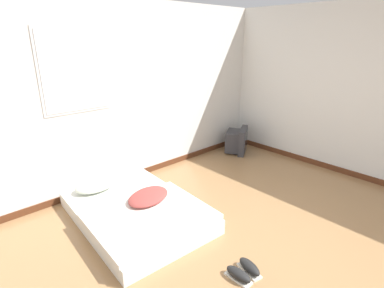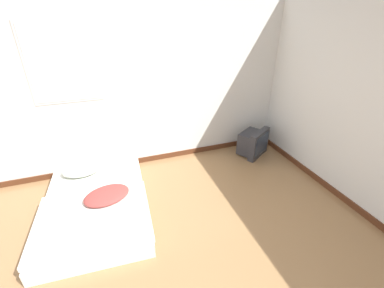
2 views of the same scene
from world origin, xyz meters
name	(u,v)px [view 2 (image 2 of 2)]	position (x,y,z in m)	size (l,w,h in m)	color
wall_back	(94,91)	(0.00, 2.75, 1.29)	(8.36, 0.08, 2.60)	silver
mattress_bed	(96,205)	(-0.21, 1.70, 0.12)	(1.36, 1.87, 0.32)	silver
crt_tv	(253,143)	(2.47, 2.33, 0.23)	(0.62, 0.57, 0.47)	#333338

